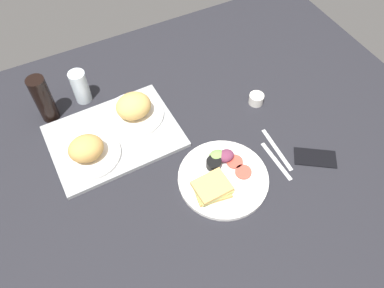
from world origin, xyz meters
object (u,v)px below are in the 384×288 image
plate_with_salad (221,177)px  soda_bottle (43,99)px  fork (276,161)px  cell_phone (315,157)px  bread_plate_far (134,109)px  drinking_glass (80,87)px  espresso_cup (256,99)px  knife (277,149)px  serving_tray (114,136)px  bread_plate_near (88,151)px

plate_with_salad → soda_bottle: 68.87cm
fork → cell_phone: bearing=-111.8°
bread_plate_far → drinking_glass: bearing=127.4°
soda_bottle → espresso_cup: (72.54, -28.92, -7.55)cm
bread_plate_far → knife: bearing=-42.4°
plate_with_salad → cell_phone: 34.35cm
soda_bottle → plate_with_salad: bearing=-50.6°
bread_plate_far → serving_tray: bearing=-154.6°
cell_phone → drinking_glass: bearing=168.7°
fork → soda_bottle: bearing=48.6°
drinking_glass → knife: 76.34cm
bread_plate_near → fork: bearing=-27.6°
bread_plate_near → drinking_glass: drinking_glass is taller
serving_tray → drinking_glass: drinking_glass is taller
serving_tray → knife: (49.20, -30.99, -0.55)cm
soda_bottle → cell_phone: size_ratio=1.33×
espresso_cup → fork: bearing=-107.8°
espresso_cup → fork: (-8.46, -26.35, -1.75)cm
fork → bread_plate_far: bearing=41.6°
bread_plate_near → bread_plate_far: 22.91cm
bread_plate_far → soda_bottle: soda_bottle is taller
bread_plate_far → knife: (39.15, -35.75, -5.42)cm
bread_plate_near → cell_phone: bread_plate_near is taller
plate_with_salad → fork: size_ratio=1.77×
bread_plate_near → soda_bottle: (-7.34, 25.55, 4.26)cm
cell_phone → knife: bearing=171.5°
espresso_cup → knife: bearing=-103.7°
bread_plate_far → soda_bottle: size_ratio=1.13×
plate_with_salad → knife: size_ratio=1.58×
plate_with_salad → drinking_glass: (-29.64, 55.87, 5.09)cm
soda_bottle → espresso_cup: bearing=-21.7°
bread_plate_near → drinking_glass: size_ratio=1.51×
serving_tray → knife: 58.15cm
espresso_cup → cell_phone: (4.41, -31.32, -1.60)cm
serving_tray → drinking_glass: 24.38cm
bread_plate_near → plate_with_salad: (36.09, -27.31, -3.64)cm
serving_tray → plate_with_salad: size_ratio=1.49×
serving_tray → espresso_cup: (54.67, -8.64, 1.20)cm
fork → knife: 5.00cm
bread_plate_far → soda_bottle: 32.18cm
soda_bottle → fork: (64.08, -55.26, -9.30)cm
bread_plate_near → plate_with_salad: bearing=-37.1°
espresso_cup → knife: (-5.46, -22.35, -1.75)cm
bread_plate_near → soda_bottle: soda_bottle is taller
bread_plate_far → plate_with_salad: (15.50, -37.34, -4.03)cm
cell_phone → bread_plate_near: bearing=-172.7°
serving_tray → fork: serving_tray is taller
soda_bottle → fork: soda_bottle is taller
knife → drinking_glass: bearing=47.7°
fork → cell_phone: cell_phone is taller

